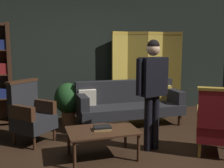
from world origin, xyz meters
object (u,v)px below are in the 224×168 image
at_px(coffee_table, 102,133).
at_px(armchair_gilt_accent, 217,123).
at_px(folding_screen, 146,71).
at_px(standing_figure, 152,85).
at_px(potted_plant, 68,100).
at_px(armchair_wing_left, 31,113).
at_px(book_tan_leather, 102,129).
at_px(velvet_couch, 129,102).
at_px(book_black_cloth, 102,127).

bearing_deg(coffee_table, armchair_gilt_accent, -13.87).
bearing_deg(folding_screen, standing_figure, -111.61).
xyz_separation_m(coffee_table, armchair_gilt_accent, (1.63, -0.40, 0.12)).
bearing_deg(potted_plant, armchair_wing_left, -130.53).
xyz_separation_m(folding_screen, coffee_table, (-1.64, -2.18, -0.61)).
relative_size(armchair_gilt_accent, armchair_wing_left, 1.00).
xyz_separation_m(armchair_gilt_accent, potted_plant, (-1.88, 2.22, -0.00)).
bearing_deg(coffee_table, book_tan_leather, 136.80).
relative_size(velvet_couch, potted_plant, 2.51).
bearing_deg(armchair_gilt_accent, standing_figure, 150.15).
relative_size(coffee_table, armchair_wing_left, 0.96).
xyz_separation_m(velvet_couch, armchair_gilt_accent, (0.70, -1.84, 0.04)).
relative_size(velvet_couch, book_black_cloth, 8.66).
height_order(velvet_couch, potted_plant, velvet_couch).
bearing_deg(potted_plant, standing_figure, -59.05).
relative_size(folding_screen, potted_plant, 2.25).
xyz_separation_m(armchair_gilt_accent, book_black_cloth, (-1.63, 0.40, -0.03)).
bearing_deg(folding_screen, potted_plant, -169.06).
distance_m(folding_screen, velvet_couch, 1.16).
bearing_deg(folding_screen, book_black_cloth, -126.98).
relative_size(folding_screen, coffee_table, 1.90).
height_order(armchair_wing_left, potted_plant, armchair_wing_left).
distance_m(velvet_couch, potted_plant, 1.24).
distance_m(coffee_table, book_black_cloth, 0.09).
distance_m(coffee_table, potted_plant, 1.84).
bearing_deg(armchair_gilt_accent, folding_screen, 89.79).
height_order(folding_screen, armchair_gilt_accent, folding_screen).
xyz_separation_m(coffee_table, standing_figure, (0.81, 0.07, 0.65)).
distance_m(armchair_wing_left, standing_figure, 2.06).
bearing_deg(velvet_couch, armchair_gilt_accent, -69.18).
height_order(armchair_wing_left, book_black_cloth, armchair_wing_left).
distance_m(folding_screen, book_black_cloth, 2.78).
bearing_deg(standing_figure, velvet_couch, 84.67).
height_order(velvet_couch, standing_figure, standing_figure).
bearing_deg(standing_figure, potted_plant, 120.95).
height_order(velvet_couch, armchair_wing_left, armchair_wing_left).
relative_size(standing_figure, book_tan_leather, 6.91).
distance_m(velvet_couch, book_tan_leather, 1.71).
bearing_deg(folding_screen, velvet_couch, -133.51).
xyz_separation_m(velvet_couch, book_tan_leather, (-0.93, -1.44, -0.02)).
height_order(folding_screen, standing_figure, folding_screen).
height_order(velvet_couch, book_black_cloth, velvet_couch).
height_order(standing_figure, potted_plant, standing_figure).
distance_m(velvet_couch, book_black_cloth, 1.71).
xyz_separation_m(potted_plant, book_tan_leather, (0.24, -1.82, -0.05)).
bearing_deg(potted_plant, book_tan_leather, -82.45).
bearing_deg(folding_screen, armchair_wing_left, -154.94).
relative_size(velvet_couch, standing_figure, 1.25).
xyz_separation_m(armchair_gilt_accent, standing_figure, (-0.83, 0.47, 0.54)).
bearing_deg(book_black_cloth, velvet_couch, 56.94).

